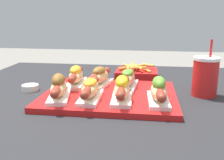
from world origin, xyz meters
The scene contains 11 objects.
serving_tray centered at (0.00, -0.03, 0.71)m, with size 0.44×0.35×0.02m.
hot_dog_0 centered at (-0.15, -0.11, 0.75)m, with size 0.09×0.20×0.08m.
hot_dog_1 centered at (-0.05, -0.11, 0.75)m, with size 0.06×0.20×0.07m.
hot_dog_2 centered at (0.05, -0.10, 0.75)m, with size 0.07×0.20×0.08m.
hot_dog_3 centered at (0.16, -0.11, 0.75)m, with size 0.07×0.20×0.08m.
hot_dog_4 centered at (-0.14, 0.05, 0.75)m, with size 0.07×0.20×0.07m.
hot_dog_5 centered at (-0.05, 0.05, 0.75)m, with size 0.09×0.20×0.07m.
hot_dog_6 centered at (0.05, 0.04, 0.75)m, with size 0.07×0.20×0.07m.
sauce_bowl centered at (-0.31, 0.01, 0.71)m, with size 0.06×0.06×0.02m.
drink_cup centered at (0.32, 0.04, 0.77)m, with size 0.09×0.09×0.20m.
fries_basket centered at (0.08, 0.26, 0.72)m, with size 0.18×0.15×0.06m.
Camera 1 is at (0.12, -0.87, 0.98)m, focal length 42.00 mm.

